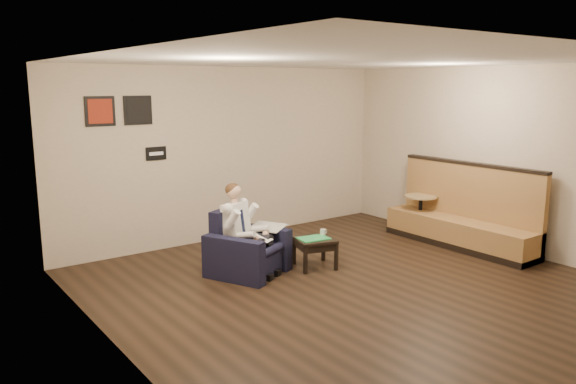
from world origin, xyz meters
TOP-DOWN VIEW (x-y plane):
  - ground at (0.00, 0.00)m, footprint 6.00×6.00m
  - wall_back at (0.00, 3.00)m, footprint 6.00×0.02m
  - wall_left at (-3.00, 0.00)m, footprint 0.02×6.00m
  - wall_right at (3.00, 0.00)m, footprint 0.02×6.00m
  - ceiling at (0.00, 0.00)m, footprint 6.00×6.00m
  - seating_sign at (-1.30, 2.98)m, footprint 0.32×0.02m
  - art_print_left at (-2.10, 2.98)m, footprint 0.42×0.03m
  - art_print_right at (-1.55, 2.98)m, footprint 0.42×0.03m
  - armchair at (-0.80, 1.23)m, footprint 1.17×1.17m
  - seated_man at (-0.76, 1.13)m, footprint 0.86×0.99m
  - lap_papers at (-0.72, 1.04)m, footprint 0.31×0.34m
  - newspaper at (-0.44, 1.29)m, footprint 0.55×0.58m
  - side_table at (0.09, 0.91)m, footprint 0.64×0.64m
  - green_folder at (0.06, 0.90)m, footprint 0.46×0.36m
  - coffee_mug at (0.29, 0.97)m, footprint 0.10×0.10m
  - smartphone at (0.18, 1.04)m, footprint 0.14×0.12m
  - banquette at (2.59, 0.37)m, footprint 0.60×2.53m
  - cafe_table at (2.60, 1.17)m, footprint 0.59×0.59m

SIDE VIEW (x-z plane):
  - ground at x=0.00m, z-range 0.00..0.00m
  - side_table at x=0.09m, z-range 0.00..0.42m
  - cafe_table at x=2.60m, z-range 0.00..0.68m
  - smartphone at x=0.18m, z-range 0.42..0.43m
  - green_folder at x=0.06m, z-range 0.42..0.43m
  - armchair at x=-0.80m, z-range 0.00..0.86m
  - coffee_mug at x=0.29m, z-range 0.42..0.50m
  - lap_papers at x=-0.72m, z-range 0.52..0.53m
  - newspaper at x=-0.44m, z-range 0.58..0.59m
  - seated_man at x=-0.76m, z-range 0.00..1.17m
  - banquette at x=2.59m, z-range 0.00..1.30m
  - wall_back at x=0.00m, z-range 0.00..2.80m
  - wall_left at x=-3.00m, z-range 0.00..2.80m
  - wall_right at x=3.00m, z-range 0.00..2.80m
  - seating_sign at x=-1.30m, z-range 1.40..1.60m
  - art_print_left at x=-2.10m, z-range 1.94..2.36m
  - art_print_right at x=-1.55m, z-range 1.94..2.36m
  - ceiling at x=0.00m, z-range 2.79..2.81m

